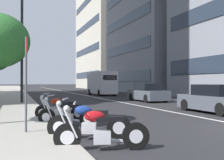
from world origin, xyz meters
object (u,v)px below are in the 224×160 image
car_approaching_light (216,99)px  delivery_van_ahead (102,83)px  motorcycle_nearest_camera (66,114)px  street_lamp_with_banners (27,36)px  car_following_behind (148,93)px  parking_sign_by_curb (26,75)px  motorcycle_under_tarp (88,124)px  motorcycle_second_in_row (60,110)px  motorcycle_by_sign_pole (101,132)px

car_approaching_light → delivery_van_ahead: bearing=-0.1°
motorcycle_nearest_camera → street_lamp_with_banners: size_ratio=0.25×
motorcycle_nearest_camera → car_following_behind: 13.17m
parking_sign_by_curb → motorcycle_nearest_camera: bearing=-41.5°
motorcycle_under_tarp → motorcycle_nearest_camera: motorcycle_under_tarp is taller
motorcycle_second_in_row → car_approaching_light: size_ratio=0.46×
motorcycle_by_sign_pole → parking_sign_by_curb: 2.91m
street_lamp_with_banners → motorcycle_nearest_camera: bearing=-174.7°
car_approaching_light → street_lamp_with_banners: (8.56, 8.80, 4.10)m
motorcycle_under_tarp → motorcycle_second_in_row: motorcycle_under_tarp is taller
motorcycle_second_in_row → car_following_behind: (8.69, -8.34, 0.25)m
car_approaching_light → street_lamp_with_banners: street_lamp_with_banners is taller
motorcycle_nearest_camera → delivery_van_ahead: size_ratio=0.35×
motorcycle_second_in_row → delivery_van_ahead: bearing=-83.2°
motorcycle_by_sign_pole → motorcycle_nearest_camera: 3.66m
street_lamp_with_banners → parking_sign_by_curb: bearing=177.8°
parking_sign_by_curb → street_lamp_with_banners: size_ratio=0.35×
motorcycle_by_sign_pole → delivery_van_ahead: bearing=-92.7°
motorcycle_nearest_camera → street_lamp_with_banners: (10.26, 0.96, 4.35)m
car_approaching_light → parking_sign_by_curb: (-3.29, 9.25, 1.08)m
car_approaching_light → motorcycle_under_tarp: bearing=118.3°
motorcycle_nearest_camera → motorcycle_second_in_row: motorcycle_second_in_row is taller
motorcycle_by_sign_pole → street_lamp_with_banners: size_ratio=0.28×
parking_sign_by_curb → car_approaching_light: bearing=-70.4°
car_following_behind → delivery_van_ahead: size_ratio=0.76×
motorcycle_by_sign_pole → motorcycle_second_in_row: 5.18m
parking_sign_by_curb → street_lamp_with_banners: bearing=-2.2°
delivery_van_ahead → car_following_behind: bearing=-179.5°
delivery_van_ahead → street_lamp_with_banners: 14.40m
motorcycle_by_sign_pole → car_following_behind: car_following_behind is taller
car_following_behind → motorcycle_under_tarp: bearing=146.6°
car_following_behind → delivery_van_ahead: bearing=1.9°
car_following_behind → parking_sign_by_curb: bearing=139.9°
car_approaching_light → parking_sign_by_curb: parking_sign_by_curb is taller
motorcycle_under_tarp → car_approaching_light: size_ratio=0.52×
car_approaching_light → motorcycle_second_in_row: bearing=91.3°
motorcycle_under_tarp → motorcycle_nearest_camera: 2.46m
motorcycle_nearest_camera → delivery_van_ahead: bearing=-81.8°
car_following_behind → street_lamp_with_banners: size_ratio=0.54×
motorcycle_nearest_camera → car_approaching_light: (1.70, -7.85, 0.26)m
motorcycle_under_tarp → parking_sign_by_curb: bearing=-7.4°
motorcycle_by_sign_pole → car_following_behind: bearing=-106.0°
motorcycle_second_in_row → street_lamp_with_banners: (8.74, 0.95, 4.35)m
motorcycle_by_sign_pole → motorcycle_under_tarp: size_ratio=0.99×
motorcycle_nearest_camera → car_approaching_light: size_ratio=0.46×
car_approaching_light → delivery_van_ahead: 19.47m
car_following_behind → parking_sign_by_curb: parking_sign_by_curb is taller
motorcycle_by_sign_pole → street_lamp_with_banners: street_lamp_with_banners is taller
motorcycle_under_tarp → car_following_behind: bearing=-100.9°
car_approaching_light → parking_sign_by_curb: bearing=109.5°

